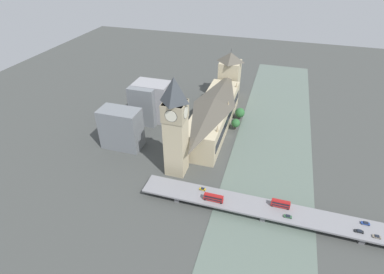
% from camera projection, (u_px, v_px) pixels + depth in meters
% --- Properties ---
extents(ground_plane, '(600.00, 600.00, 0.00)m').
position_uv_depth(ground_plane, '(229.00, 136.00, 250.50)').
color(ground_plane, '#424442').
extents(river_water, '(59.65, 360.00, 0.30)m').
position_uv_depth(river_water, '(273.00, 143.00, 241.77)').
color(river_water, slate).
rests_on(river_water, ground_plane).
extents(parliament_hall, '(25.73, 104.59, 29.34)m').
position_uv_depth(parliament_hall, '(214.00, 114.00, 252.53)').
color(parliament_hall, '#C1B28E').
rests_on(parliament_hall, ground_plane).
extents(clock_tower, '(14.67, 14.67, 71.13)m').
position_uv_depth(clock_tower, '(175.00, 125.00, 192.12)').
color(clock_tower, '#C1B28E').
rests_on(clock_tower, ground_plane).
extents(victoria_tower, '(19.99, 19.99, 50.36)m').
position_uv_depth(victoria_tower, '(229.00, 75.00, 300.51)').
color(victoria_tower, '#C1B28E').
rests_on(victoria_tower, ground_plane).
extents(road_bridge, '(151.30, 15.79, 5.23)m').
position_uv_depth(road_bridge, '(264.00, 209.00, 177.74)').
color(road_bridge, slate).
rests_on(road_bridge, ground_plane).
extents(double_decker_bus_lead, '(11.96, 2.50, 4.79)m').
position_uv_depth(double_decker_bus_lead, '(214.00, 198.00, 180.31)').
color(double_decker_bus_lead, red).
rests_on(double_decker_bus_lead, road_bridge).
extents(double_decker_bus_mid, '(10.89, 2.63, 4.76)m').
position_uv_depth(double_decker_bus_mid, '(281.00, 204.00, 176.30)').
color(double_decker_bus_mid, red).
rests_on(double_decker_bus_mid, road_bridge).
extents(car_northbound_lead, '(4.58, 1.93, 1.33)m').
position_uv_depth(car_northbound_lead, '(288.00, 216.00, 170.79)').
color(car_northbound_lead, '#2D5638').
rests_on(car_northbound_lead, road_bridge).
extents(car_northbound_mid, '(4.56, 1.79, 1.35)m').
position_uv_depth(car_northbound_mid, '(359.00, 231.00, 162.13)').
color(car_northbound_mid, black).
rests_on(car_northbound_mid, road_bridge).
extents(car_northbound_tail, '(4.50, 1.82, 1.43)m').
position_uv_depth(car_northbound_tail, '(365.00, 223.00, 166.60)').
color(car_northbound_tail, navy).
rests_on(car_northbound_tail, road_bridge).
extents(car_southbound_lead, '(3.96, 1.78, 1.39)m').
position_uv_depth(car_southbound_lead, '(203.00, 189.00, 189.27)').
color(car_southbound_lead, gold).
rests_on(car_southbound_lead, road_bridge).
extents(car_southbound_mid, '(4.05, 1.87, 1.25)m').
position_uv_depth(car_southbound_mid, '(377.00, 237.00, 159.29)').
color(car_southbound_mid, slate).
rests_on(car_southbound_mid, road_bridge).
extents(city_block_west, '(30.44, 19.91, 34.78)m').
position_uv_depth(city_block_west, '(153.00, 101.00, 265.81)').
color(city_block_west, '#939399').
rests_on(city_block_west, ground_plane).
extents(city_block_center, '(30.65, 17.10, 32.16)m').
position_uv_depth(city_block_center, '(121.00, 129.00, 230.10)').
color(city_block_center, slate).
rests_on(city_block_center, ground_plane).
extents(city_block_east, '(22.99, 24.93, 34.24)m').
position_uv_depth(city_block_east, '(146.00, 103.00, 263.88)').
color(city_block_east, slate).
rests_on(city_block_east, ground_plane).
extents(tree_embankment_near, '(7.50, 7.50, 10.26)m').
position_uv_depth(tree_embankment_near, '(236.00, 123.00, 255.53)').
color(tree_embankment_near, brown).
rests_on(tree_embankment_near, ground_plane).
extents(tree_embankment_mid, '(8.67, 8.67, 10.62)m').
position_uv_depth(tree_embankment_mid, '(240.00, 113.00, 271.01)').
color(tree_embankment_mid, brown).
rests_on(tree_embankment_mid, ground_plane).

